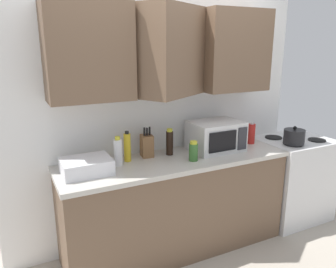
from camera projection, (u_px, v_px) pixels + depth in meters
wall_back_with_cabinets at (164, 80)px, 2.99m from camera, size 2.97×0.63×2.60m
counter_run at (175, 204)px, 3.09m from camera, size 2.10×0.63×0.90m
stove_range at (291, 178)px, 3.69m from camera, size 0.76×0.64×0.91m
kettle at (294, 137)px, 3.35m from camera, size 0.21×0.21×0.18m
microwave at (216, 136)px, 3.17m from camera, size 0.48×0.37×0.28m
dish_rack at (86, 166)px, 2.61m from camera, size 0.38×0.30×0.12m
knife_block at (147, 145)px, 3.00m from camera, size 0.11×0.13×0.28m
bottle_soy_dark at (170, 142)px, 3.05m from camera, size 0.07×0.07×0.25m
bottle_yellow_mustard at (127, 147)px, 2.87m from camera, size 0.06×0.06×0.27m
bottle_red_sauce at (251, 133)px, 3.40m from camera, size 0.07×0.07×0.22m
bottle_green_oil at (193, 151)px, 2.90m from camera, size 0.08×0.08×0.18m
bottle_white_jar at (118, 152)px, 2.78m from camera, size 0.07×0.07×0.25m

